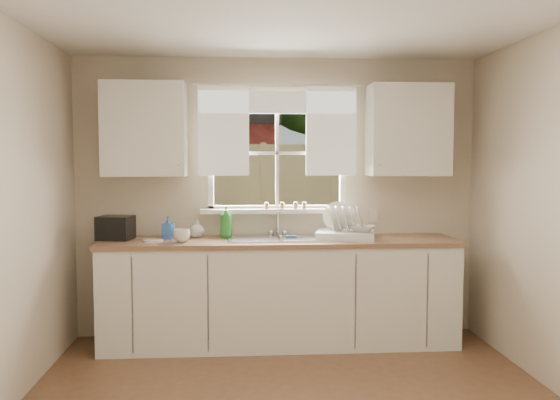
{
  "coord_description": "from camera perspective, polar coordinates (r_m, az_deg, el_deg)",
  "views": [
    {
      "loc": [
        -0.35,
        -3.34,
        1.6
      ],
      "look_at": [
        0.0,
        1.65,
        1.25
      ],
      "focal_mm": 38.0,
      "sensor_mm": 36.0,
      "label": 1
    }
  ],
  "objects": [
    {
      "name": "wall_outlet",
      "position": [
        5.49,
        8.95,
        -1.48
      ],
      "size": [
        0.08,
        0.01,
        0.12
      ],
      "primitive_type": "cube",
      "color": "beige",
      "rests_on": "room_walls"
    },
    {
      "name": "upper_cabinet_left",
      "position": [
        5.23,
        -12.89,
        6.64
      ],
      "size": [
        0.7,
        0.33,
        0.8
      ],
      "primitive_type": "cube",
      "color": "white",
      "rests_on": "room_walls"
    },
    {
      "name": "bowl",
      "position": [
        5.12,
        7.9,
        -2.75
      ],
      "size": [
        0.27,
        0.27,
        0.05
      ],
      "primitive_type": "imported",
      "rotation": [
        0.0,
        0.0,
        -0.33
      ],
      "color": "silver",
      "rests_on": "dish_rack"
    },
    {
      "name": "curtains",
      "position": [
        5.31,
        -0.23,
        7.6
      ],
      "size": [
        1.5,
        0.03,
        0.81
      ],
      "color": "white",
      "rests_on": "room_walls"
    },
    {
      "name": "dish_rack",
      "position": [
        5.15,
        6.28,
        -2.92
      ],
      "size": [
        0.56,
        0.47,
        0.31
      ],
      "color": "white",
      "rests_on": "countertop"
    },
    {
      "name": "soap_bottle_b",
      "position": [
        5.22,
        -10.7,
        -2.58
      ],
      "size": [
        0.11,
        0.11,
        0.2
      ],
      "primitive_type": "imported",
      "rotation": [
        0.0,
        0.0,
        -0.27
      ],
      "color": "blue",
      "rests_on": "countertop"
    },
    {
      "name": "soap_bottle_c",
      "position": [
        5.25,
        -7.98,
        -2.73
      ],
      "size": [
        0.14,
        0.14,
        0.16
      ],
      "primitive_type": "imported",
      "rotation": [
        0.0,
        0.0,
        0.1
      ],
      "color": "beige",
      "rests_on": "countertop"
    },
    {
      "name": "black_appliance",
      "position": [
        5.25,
        -15.55,
        -2.59
      ],
      "size": [
        0.32,
        0.29,
        0.2
      ],
      "primitive_type": "cube",
      "rotation": [
        0.0,
        0.0,
        -0.19
      ],
      "color": "black",
      "rests_on": "countertop"
    },
    {
      "name": "window",
      "position": [
        5.35,
        -0.26,
        2.78
      ],
      "size": [
        1.38,
        0.16,
        1.06
      ],
      "color": "white",
      "rests_on": "room_walls"
    },
    {
      "name": "cup",
      "position": [
        4.96,
        -9.45,
        -3.4
      ],
      "size": [
        0.17,
        0.17,
        0.11
      ],
      "primitive_type": "imported",
      "rotation": [
        0.0,
        0.0,
        0.27
      ],
      "color": "silver",
      "rests_on": "countertop"
    },
    {
      "name": "upper_cabinet_right",
      "position": [
        5.38,
        12.25,
        6.57
      ],
      "size": [
        0.7,
        0.33,
        0.8
      ],
      "primitive_type": "cube",
      "color": "white",
      "rests_on": "room_walls"
    },
    {
      "name": "backyard",
      "position": [
        11.94,
        0.5,
        12.97
      ],
      "size": [
        20.0,
        10.0,
        6.13
      ],
      "color": "#335421",
      "rests_on": "ground"
    },
    {
      "name": "base_cabinets",
      "position": [
        5.17,
        -0.02,
        -9.03
      ],
      "size": [
        3.0,
        0.62,
        0.87
      ],
      "primitive_type": "cube",
      "color": "white",
      "rests_on": "ground"
    },
    {
      "name": "countertop",
      "position": [
        5.08,
        -0.02,
        -4.03
      ],
      "size": [
        3.04,
        0.65,
        0.04
      ],
      "primitive_type": "cube",
      "color": "#8A6245",
      "rests_on": "base_cabinets"
    },
    {
      "name": "room_walls",
      "position": [
        3.31,
        2.08,
        -2.29
      ],
      "size": [
        3.62,
        4.02,
        2.5
      ],
      "color": "beige",
      "rests_on": "ground"
    },
    {
      "name": "sink",
      "position": [
        5.12,
        -0.05,
        -4.55
      ],
      "size": [
        0.88,
        0.52,
        0.4
      ],
      "color": "#B7B7BC",
      "rests_on": "countertop"
    },
    {
      "name": "soap_bottle_a",
      "position": [
        5.18,
        -5.21,
        -2.09
      ],
      "size": [
        0.14,
        0.14,
        0.28
      ],
      "primitive_type": "imported",
      "rotation": [
        0.0,
        0.0,
        -0.34
      ],
      "color": "#297E2C",
      "rests_on": "countertop"
    },
    {
      "name": "saucer",
      "position": [
        5.08,
        -12.13,
        -3.82
      ],
      "size": [
        0.17,
        0.17,
        0.01
      ],
      "primitive_type": "cylinder",
      "color": "silver",
      "rests_on": "countertop"
    },
    {
      "name": "sill_jars",
      "position": [
        5.32,
        0.69,
        -0.53
      ],
      "size": [
        0.38,
        0.04,
        0.06
      ],
      "color": "brown",
      "rests_on": "window"
    }
  ]
}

